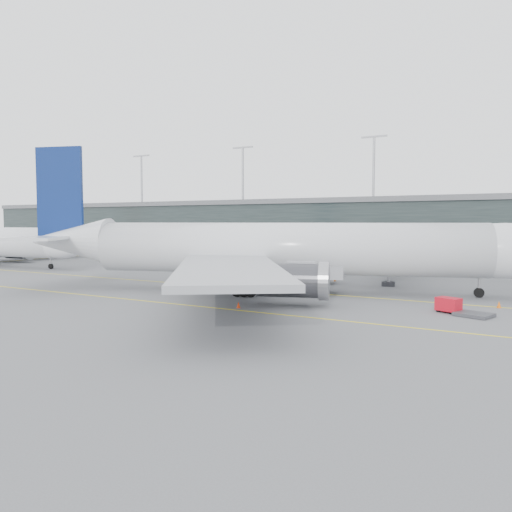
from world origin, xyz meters
The scene contains 17 objects.
ground centered at (0.00, 0.00, 0.00)m, with size 320.00×320.00×0.00m, color #5A5A5F.
taxiline_a centered at (0.00, -4.00, 0.01)m, with size 160.00×0.25×0.02m, color yellow.
taxiline_b centered at (0.00, -20.00, 0.01)m, with size 160.00×0.25×0.02m, color yellow.
taxiline_lead_main centered at (5.00, 20.00, 0.01)m, with size 0.25×60.00×0.02m, color yellow.
taxiline_lead_adj centered at (-75.00, 20.00, 0.01)m, with size 0.25×60.00×0.02m, color yellow.
terminal centered at (0.00, 58.00, 7.62)m, with size 240.00×36.00×29.00m.
main_aircraft centered at (7.16, -4.81, 5.87)m, with size 73.02×67.21×20.93m.
jet_bridge centered at (17.17, 22.51, 4.74)m, with size 11.00×44.48×6.33m.
gse_cart centered at (29.78, -10.35, 0.91)m, with size 2.81×2.34×1.64m.
baggage_dolly centered at (32.40, -11.29, 0.21)m, with size 3.43×2.74×0.34m, color #3B3B40.
uld_a centered at (-4.70, 8.85, 1.05)m, with size 2.24×1.81×2.00m.
uld_b centered at (-3.05, 10.34, 1.07)m, with size 2.77×2.55×2.03m.
uld_c centered at (-1.20, 9.33, 0.85)m, with size 1.82×1.48×1.61m.
cone_nose centered at (34.38, -4.47, 0.40)m, with size 0.50×0.50×0.80m, color orange.
cone_wing_stbd centered at (8.54, -18.73, 0.36)m, with size 0.45×0.45×0.71m, color #FF3E0E.
cone_wing_port centered at (9.41, 10.50, 0.34)m, with size 0.43×0.43×0.69m, color orange.
cone_tail centered at (-9.09, -9.37, 0.35)m, with size 0.43×0.43×0.69m, color #CD400B.
Camera 1 is at (37.27, -66.66, 9.81)m, focal length 35.00 mm.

